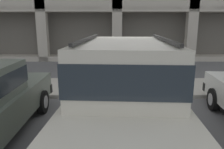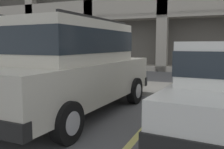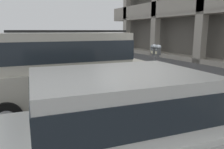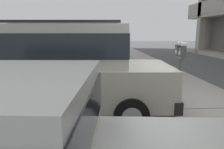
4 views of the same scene
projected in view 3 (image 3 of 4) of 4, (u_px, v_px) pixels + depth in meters
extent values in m
cube|color=#565659|center=(143.00, 101.00, 6.57)|extent=(80.00, 80.00, 0.10)
cube|color=#ADA89E|center=(176.00, 92.00, 7.11)|extent=(40.00, 2.20, 0.12)
cube|color=#606060|center=(90.00, 60.00, 14.13)|extent=(0.03, 2.16, 0.00)
cube|color=#606060|center=(119.00, 70.00, 10.62)|extent=(0.03, 2.16, 0.00)
cube|color=#606060|center=(176.00, 90.00, 7.10)|extent=(0.03, 2.16, 0.00)
cube|color=#DBD16B|center=(60.00, 75.00, 10.06)|extent=(0.12, 4.80, 0.01)
cube|color=#DBD16B|center=(82.00, 92.00, 7.32)|extent=(0.12, 4.80, 0.01)
cube|color=#DBD16B|center=(130.00, 129.00, 4.58)|extent=(0.12, 4.80, 0.01)
cube|color=beige|center=(69.00, 82.00, 5.60)|extent=(2.10, 4.80, 0.80)
cube|color=beige|center=(66.00, 50.00, 5.42)|extent=(1.78, 3.00, 0.84)
cube|color=#232B33|center=(66.00, 49.00, 5.42)|extent=(1.81, 3.03, 0.46)
cube|color=black|center=(146.00, 84.00, 6.54)|extent=(1.88, 0.27, 0.24)
cube|color=silver|center=(159.00, 76.00, 5.98)|extent=(0.24, 0.04, 0.14)
cube|color=silver|center=(138.00, 69.00, 7.01)|extent=(0.24, 0.04, 0.14)
cylinder|color=black|center=(136.00, 100.00, 5.43)|extent=(0.24, 0.67, 0.66)
cylinder|color=#B2B2B7|center=(136.00, 100.00, 5.43)|extent=(0.24, 0.37, 0.36)
cylinder|color=black|center=(108.00, 84.00, 7.05)|extent=(0.24, 0.67, 0.66)
cylinder|color=#B2B2B7|center=(108.00, 84.00, 7.05)|extent=(0.24, 0.37, 0.36)
cylinder|color=black|center=(6.00, 118.00, 4.31)|extent=(0.24, 0.67, 0.66)
cylinder|color=#B2B2B7|center=(6.00, 118.00, 4.31)|extent=(0.24, 0.37, 0.36)
cylinder|color=black|center=(9.00, 94.00, 5.94)|extent=(0.24, 0.67, 0.66)
cylinder|color=#B2B2B7|center=(9.00, 94.00, 5.94)|extent=(0.24, 0.37, 0.36)
cube|color=black|center=(71.00, 31.00, 4.71)|extent=(0.20, 2.62, 0.05)
cube|color=black|center=(60.00, 31.00, 5.95)|extent=(0.20, 2.62, 0.05)
cube|color=#5B665B|center=(47.00, 70.00, 8.12)|extent=(1.74, 4.42, 0.60)
cube|color=#5B665B|center=(37.00, 53.00, 7.86)|extent=(1.52, 2.00, 0.64)
cube|color=#232B33|center=(37.00, 53.00, 7.86)|extent=(1.54, 2.02, 0.35)
cube|color=black|center=(100.00, 70.00, 9.11)|extent=(1.74, 0.18, 0.24)
cube|color=silver|center=(106.00, 66.00, 8.63)|extent=(0.24, 0.03, 0.14)
cube|color=silver|center=(96.00, 62.00, 9.55)|extent=(0.24, 0.03, 0.14)
cylinder|color=black|center=(89.00, 78.00, 8.05)|extent=(0.17, 0.60, 0.60)
cylinder|color=#B2B2B7|center=(89.00, 78.00, 8.05)|extent=(0.18, 0.33, 0.33)
cylinder|color=black|center=(76.00, 71.00, 9.51)|extent=(0.17, 0.60, 0.60)
cylinder|color=#B2B2B7|center=(76.00, 71.00, 9.51)|extent=(0.18, 0.33, 0.33)
cylinder|color=black|center=(8.00, 87.00, 6.85)|extent=(0.17, 0.60, 0.60)
cylinder|color=#B2B2B7|center=(8.00, 87.00, 6.85)|extent=(0.18, 0.33, 0.33)
cylinder|color=black|center=(6.00, 77.00, 8.30)|extent=(0.17, 0.60, 0.60)
cylinder|color=#B2B2B7|center=(6.00, 77.00, 8.30)|extent=(0.18, 0.33, 0.33)
cube|color=silver|center=(139.00, 141.00, 2.86)|extent=(2.12, 4.55, 0.60)
cube|color=silver|center=(119.00, 99.00, 2.63)|extent=(1.68, 2.12, 0.64)
cube|color=#232B33|center=(119.00, 97.00, 2.63)|extent=(1.71, 2.14, 0.35)
cylinder|color=black|center=(182.00, 123.00, 4.15)|extent=(0.22, 0.61, 0.60)
cylinder|color=#B2B2B7|center=(182.00, 123.00, 4.15)|extent=(0.21, 0.35, 0.33)
cylinder|color=#595B60|center=(155.00, 76.00, 6.52)|extent=(0.07, 0.07, 1.15)
cube|color=#595B60|center=(155.00, 56.00, 6.40)|extent=(0.28, 0.06, 0.06)
cube|color=#424447|center=(153.00, 51.00, 6.46)|extent=(0.15, 0.11, 0.22)
cylinder|color=#9EA8B2|center=(154.00, 47.00, 6.44)|extent=(0.15, 0.11, 0.15)
cube|color=#B7B293|center=(152.00, 52.00, 6.44)|extent=(0.08, 0.01, 0.08)
cube|color=#424447|center=(158.00, 51.00, 6.29)|extent=(0.15, 0.11, 0.22)
cylinder|color=#9EA8B2|center=(158.00, 47.00, 6.26)|extent=(0.15, 0.11, 0.15)
cube|color=#B7B293|center=(156.00, 53.00, 6.27)|extent=(0.08, 0.01, 0.08)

